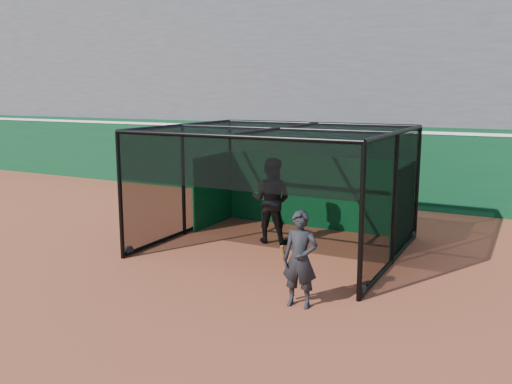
% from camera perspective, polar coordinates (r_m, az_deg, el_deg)
% --- Properties ---
extents(ground, '(120.00, 120.00, 0.00)m').
position_cam_1_polar(ground, '(10.43, -5.83, -9.31)').
color(ground, '#99492C').
rests_on(ground, ground).
extents(outfield_wall, '(50.00, 0.50, 2.50)m').
position_cam_1_polar(outfield_wall, '(17.68, 9.42, 3.06)').
color(outfield_wall, '#0A391D').
rests_on(outfield_wall, ground).
extents(grandstand, '(50.00, 7.85, 8.95)m').
position_cam_1_polar(grandstand, '(21.18, 12.98, 12.78)').
color(grandstand, '#4C4C4F').
rests_on(grandstand, ground).
extents(batting_cage, '(5.31, 4.68, 2.72)m').
position_cam_1_polar(batting_cage, '(12.24, 2.42, 0.29)').
color(batting_cage, black).
rests_on(batting_cage, ground).
extents(batter, '(1.06, 0.87, 2.02)m').
position_cam_1_polar(batter, '(12.76, 1.60, -0.87)').
color(batter, black).
rests_on(batter, ground).
extents(on_deck_player, '(0.64, 0.45, 1.63)m').
position_cam_1_polar(on_deck_player, '(9.00, 4.65, -7.08)').
color(on_deck_player, black).
rests_on(on_deck_player, ground).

